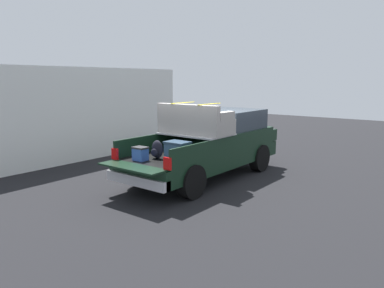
{
  "coord_description": "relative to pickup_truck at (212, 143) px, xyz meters",
  "views": [
    {
      "loc": [
        -8.62,
        -6.25,
        2.87
      ],
      "look_at": [
        -0.6,
        0.0,
        1.1
      ],
      "focal_mm": 34.69,
      "sensor_mm": 36.0,
      "label": 1
    }
  ],
  "objects": [
    {
      "name": "pickup_truck",
      "position": [
        0.0,
        0.0,
        0.0
      ],
      "size": [
        6.05,
        2.06,
        2.23
      ],
      "color": "black",
      "rests_on": "ground_plane"
    },
    {
      "name": "ground_plane",
      "position": [
        -0.38,
        0.0,
        -1.0
      ],
      "size": [
        40.0,
        40.0,
        0.0
      ],
      "primitive_type": "plane",
      "color": "black"
    },
    {
      "name": "building_facade",
      "position": [
        -0.99,
        4.95,
        0.66
      ],
      "size": [
        9.43,
        0.36,
        3.3
      ],
      "primitive_type": "cube",
      "color": "white",
      "rests_on": "ground_plane"
    }
  ]
}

